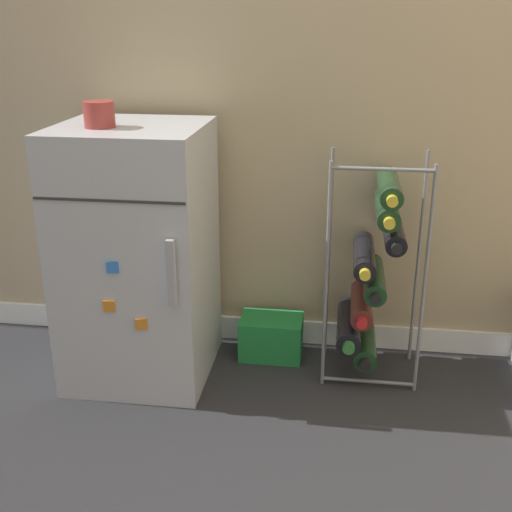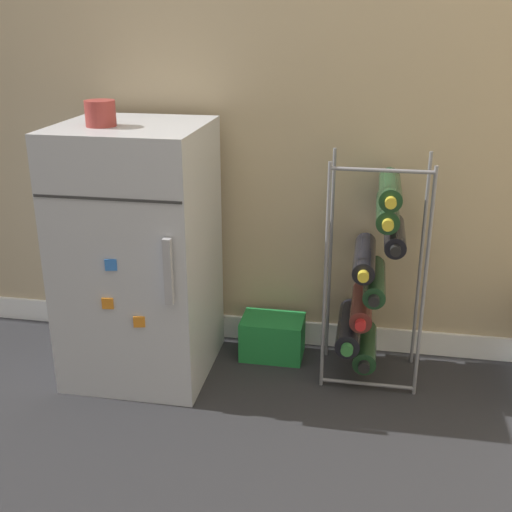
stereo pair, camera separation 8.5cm
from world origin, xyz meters
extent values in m
plane|color=#28282B|center=(0.00, 0.00, 0.00)|extent=(14.00, 14.00, 0.00)
cube|color=white|center=(0.00, 0.65, 0.04)|extent=(6.95, 0.01, 0.09)
cube|color=#B7BABF|center=(-0.35, 0.38, 0.43)|extent=(0.47, 0.45, 0.86)
cube|color=#2D2D2D|center=(-0.35, 0.15, 0.68)|extent=(0.46, 0.00, 0.01)
cube|color=#9E9EA3|center=(-0.17, 0.14, 0.48)|extent=(0.02, 0.02, 0.21)
cube|color=blue|center=(-0.35, 0.15, 0.48)|extent=(0.04, 0.01, 0.04)
cube|color=orange|center=(-0.28, 0.15, 0.29)|extent=(0.04, 0.01, 0.04)
cube|color=orange|center=(-0.38, 0.15, 0.35)|extent=(0.04, 0.01, 0.04)
cylinder|color=slate|center=(0.28, 0.37, 0.39)|extent=(0.01, 0.01, 0.77)
cylinder|color=slate|center=(0.59, 0.37, 0.39)|extent=(0.01, 0.01, 0.77)
cylinder|color=slate|center=(0.28, 0.58, 0.39)|extent=(0.01, 0.01, 0.77)
cylinder|color=slate|center=(0.59, 0.58, 0.39)|extent=(0.01, 0.01, 0.77)
cylinder|color=slate|center=(0.43, 0.37, 0.02)|extent=(0.31, 0.01, 0.01)
cylinder|color=slate|center=(0.43, 0.37, 0.75)|extent=(0.31, 0.01, 0.01)
cylinder|color=#19381E|center=(0.42, 0.47, 0.11)|extent=(0.08, 0.26, 0.08)
cylinder|color=black|center=(0.42, 0.33, 0.11)|extent=(0.04, 0.02, 0.04)
cylinder|color=black|center=(0.36, 0.47, 0.17)|extent=(0.08, 0.30, 0.08)
cylinder|color=#2D7033|center=(0.36, 0.31, 0.17)|extent=(0.04, 0.02, 0.04)
cylinder|color=#56231E|center=(0.40, 0.47, 0.26)|extent=(0.07, 0.27, 0.07)
cylinder|color=red|center=(0.40, 0.32, 0.26)|extent=(0.04, 0.02, 0.04)
cylinder|color=#19381E|center=(0.43, 0.47, 0.35)|extent=(0.07, 0.30, 0.07)
cylinder|color=black|center=(0.43, 0.31, 0.35)|extent=(0.03, 0.02, 0.03)
cylinder|color=black|center=(0.40, 0.47, 0.43)|extent=(0.07, 0.31, 0.07)
cylinder|color=gold|center=(0.40, 0.30, 0.43)|extent=(0.03, 0.02, 0.03)
cylinder|color=black|center=(0.49, 0.47, 0.52)|extent=(0.07, 0.27, 0.07)
cylinder|color=black|center=(0.49, 0.32, 0.52)|extent=(0.03, 0.02, 0.03)
cylinder|color=#19381E|center=(0.46, 0.47, 0.60)|extent=(0.07, 0.30, 0.07)
cylinder|color=gold|center=(0.46, 0.31, 0.60)|extent=(0.03, 0.02, 0.03)
cylinder|color=#19381E|center=(0.46, 0.47, 0.67)|extent=(0.07, 0.30, 0.07)
cylinder|color=gold|center=(0.46, 0.31, 0.67)|extent=(0.03, 0.02, 0.03)
cube|color=#1E7F38|center=(0.08, 0.54, 0.07)|extent=(0.22, 0.16, 0.15)
cylinder|color=maroon|center=(-0.42, 0.33, 0.90)|extent=(0.09, 0.09, 0.08)
camera|label=1|loc=(0.32, -1.55, 1.19)|focal=45.00mm
camera|label=2|loc=(0.40, -1.54, 1.19)|focal=45.00mm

